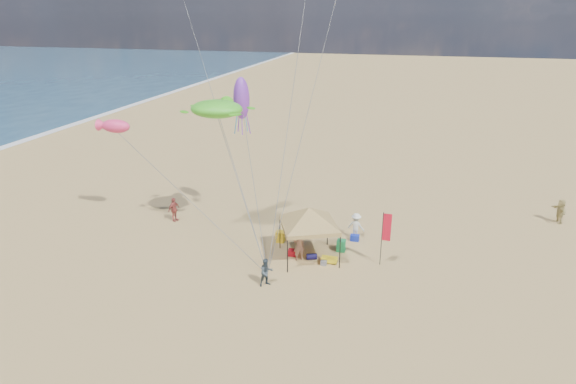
% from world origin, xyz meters
% --- Properties ---
extents(ground, '(280.00, 280.00, 0.00)m').
position_xyz_m(ground, '(0.00, 0.00, 0.00)').
color(ground, tan).
rests_on(ground, ground).
extents(canopy_tent, '(5.44, 5.44, 3.67)m').
position_xyz_m(canopy_tent, '(1.23, 3.04, 3.05)').
color(canopy_tent, black).
rests_on(canopy_tent, ground).
extents(feather_flag, '(0.50, 0.06, 3.23)m').
position_xyz_m(feather_flag, '(5.50, 3.27, 2.15)').
color(feather_flag, black).
rests_on(feather_flag, ground).
extents(cooler_red, '(0.54, 0.38, 0.38)m').
position_xyz_m(cooler_red, '(0.28, 3.05, 0.19)').
color(cooler_red, '#B70E1A').
rests_on(cooler_red, ground).
extents(cooler_blue, '(0.54, 0.38, 0.38)m').
position_xyz_m(cooler_blue, '(3.54, 5.99, 0.19)').
color(cooler_blue, '#1427A5').
rests_on(cooler_blue, ground).
extents(bag_navy, '(0.69, 0.54, 0.36)m').
position_xyz_m(bag_navy, '(1.46, 2.88, 0.18)').
color(bag_navy, '#110E3D').
rests_on(bag_navy, ground).
extents(bag_orange, '(0.54, 0.69, 0.36)m').
position_xyz_m(bag_orange, '(-0.70, 6.32, 0.18)').
color(bag_orange, '#DD5F0C').
rests_on(bag_orange, ground).
extents(chair_green, '(0.50, 0.50, 0.70)m').
position_xyz_m(chair_green, '(2.93, 4.40, 0.35)').
color(chair_green, '#167B3D').
rests_on(chair_green, ground).
extents(chair_yellow, '(0.50, 0.50, 0.70)m').
position_xyz_m(chair_yellow, '(-0.94, 4.64, 0.35)').
color(chair_yellow, yellow).
rests_on(chair_yellow, ground).
extents(crate_grey, '(0.34, 0.30, 0.28)m').
position_xyz_m(crate_grey, '(2.26, 2.43, 0.14)').
color(crate_grey, slate).
rests_on(crate_grey, ground).
extents(beach_cart, '(0.90, 0.50, 0.24)m').
position_xyz_m(beach_cart, '(2.51, 2.77, 0.20)').
color(beach_cart, yellow).
rests_on(beach_cart, ground).
extents(person_near_a, '(0.81, 0.76, 1.86)m').
position_xyz_m(person_near_a, '(0.74, 2.66, 0.93)').
color(person_near_a, tan).
rests_on(person_near_a, ground).
extents(person_near_b, '(0.95, 0.94, 1.55)m').
position_xyz_m(person_near_b, '(-0.23, -0.50, 0.77)').
color(person_near_b, '#3A464F').
rests_on(person_near_b, ground).
extents(person_near_c, '(1.20, 0.83, 1.69)m').
position_xyz_m(person_near_c, '(3.53, 6.35, 0.84)').
color(person_near_c, white).
rests_on(person_near_c, ground).
extents(person_far_a, '(0.69, 1.07, 1.69)m').
position_xyz_m(person_far_a, '(-8.80, 5.84, 0.84)').
color(person_far_a, '#AF4A43').
rests_on(person_far_a, ground).
extents(person_far_c, '(0.91, 1.64, 1.69)m').
position_xyz_m(person_far_c, '(16.55, 12.33, 0.84)').
color(person_far_c, tan).
rests_on(person_far_c, ground).
extents(turtle_kite, '(3.32, 2.75, 1.04)m').
position_xyz_m(turtle_kite, '(-4.77, 4.63, 8.15)').
color(turtle_kite, '#49CA29').
rests_on(turtle_kite, ground).
extents(fish_kite, '(1.99, 1.08, 0.86)m').
position_xyz_m(fish_kite, '(-11.72, 4.68, 6.70)').
color(fish_kite, '#FB3876').
rests_on(fish_kite, ground).
extents(squid_kite, '(1.05, 1.05, 2.65)m').
position_xyz_m(squid_kite, '(-4.15, 7.17, 8.38)').
color(squid_kite, purple).
rests_on(squid_kite, ground).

